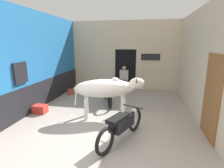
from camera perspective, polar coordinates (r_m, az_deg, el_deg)
name	(u,v)px	position (r m, az deg, el deg)	size (l,w,h in m)	color
ground_plane	(94,147)	(4.29, -5.75, -19.86)	(30.00, 30.00, 0.00)	#9E9389
wall_left_shopfront	(44,61)	(7.33, -21.27, 7.05)	(0.25, 5.53, 3.46)	#236BAD
wall_back_with_doorway	(125,60)	(9.30, 4.31, 7.95)	(5.42, 0.93, 3.46)	beige
wall_right_with_door	(199,63)	(6.43, 26.49, 6.18)	(0.22, 5.53, 3.46)	beige
cow	(108,89)	(5.48, -1.38, -1.49)	(2.26, 1.09, 1.32)	silver
motorcycle_near	(122,125)	(4.31, 3.23, -13.18)	(0.93, 1.81, 0.75)	black
motorcycle_far	(107,93)	(6.91, -1.56, -2.93)	(0.82, 1.83, 0.75)	black
shopkeeper_seated	(124,78)	(8.66, 3.88, 1.92)	(0.41, 0.33, 1.25)	#282833
plastic_stool	(117,86)	(8.81, 1.64, -0.55)	(0.31, 0.31, 0.48)	#DB6093
crate	(40,109)	(6.53, -22.43, -7.55)	(0.44, 0.32, 0.28)	red
bucket	(70,92)	(8.39, -13.40, -2.49)	(0.26, 0.26, 0.26)	#C63D33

